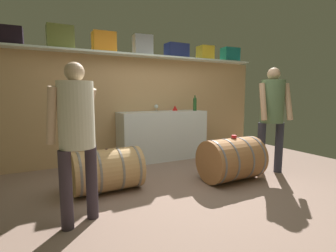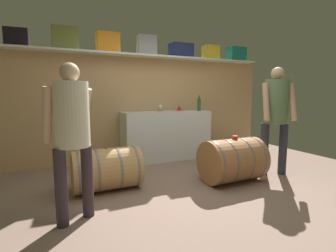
# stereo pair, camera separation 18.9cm
# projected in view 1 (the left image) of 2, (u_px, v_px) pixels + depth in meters

# --- Properties ---
(ground_plane) EXTENTS (6.55, 7.35, 0.02)m
(ground_plane) POSITION_uv_depth(u_px,v_px,m) (181.00, 181.00, 3.76)
(ground_plane) COLOR #8C6F61
(back_wall_panel) EXTENTS (5.35, 0.10, 1.94)m
(back_wall_panel) POSITION_uv_depth(u_px,v_px,m) (141.00, 109.00, 5.01)
(back_wall_panel) COLOR tan
(back_wall_panel) RESTS_ON ground
(high_shelf_board) EXTENTS (4.92, 0.40, 0.03)m
(high_shelf_board) POSITION_uv_depth(u_px,v_px,m) (143.00, 56.00, 4.75)
(high_shelf_board) COLOR silver
(high_shelf_board) RESTS_ON back_wall_panel
(toolcase_black) EXTENTS (0.34, 0.25, 0.27)m
(toolcase_black) POSITION_uv_depth(u_px,v_px,m) (10.00, 36.00, 3.77)
(toolcase_black) COLOR black
(toolcase_black) RESTS_ON high_shelf_board
(toolcase_olive) EXTENTS (0.40, 0.30, 0.36)m
(toolcase_olive) POSITION_uv_depth(u_px,v_px,m) (60.00, 38.00, 4.08)
(toolcase_olive) COLOR olive
(toolcase_olive) RESTS_ON high_shelf_board
(toolcase_orange) EXTENTS (0.39, 0.29, 0.34)m
(toolcase_orange) POSITION_uv_depth(u_px,v_px,m) (104.00, 42.00, 4.40)
(toolcase_orange) COLOR orange
(toolcase_orange) RESTS_ON high_shelf_board
(toolcase_grey) EXTENTS (0.36, 0.26, 0.36)m
(toolcase_grey) POSITION_uv_depth(u_px,v_px,m) (143.00, 45.00, 4.73)
(toolcase_grey) COLOR gray
(toolcase_grey) RESTS_ON high_shelf_board
(toolcase_navy) EXTENTS (0.44, 0.29, 0.27)m
(toolcase_navy) POSITION_uv_depth(u_px,v_px,m) (177.00, 51.00, 5.07)
(toolcase_navy) COLOR navy
(toolcase_navy) RESTS_ON high_shelf_board
(toolcase_yellow) EXTENTS (0.31, 0.29, 0.28)m
(toolcase_yellow) POSITION_uv_depth(u_px,v_px,m) (205.00, 53.00, 5.38)
(toolcase_yellow) COLOR yellow
(toolcase_yellow) RESTS_ON high_shelf_board
(toolcase_teal) EXTENTS (0.40, 0.26, 0.30)m
(toolcase_teal) POSITION_uv_depth(u_px,v_px,m) (230.00, 55.00, 5.69)
(toolcase_teal) COLOR #1A7A7B
(toolcase_teal) RESTS_ON high_shelf_board
(work_cabinet) EXTENTS (1.70, 0.52, 0.93)m
(work_cabinet) POSITION_uv_depth(u_px,v_px,m) (163.00, 135.00, 4.94)
(work_cabinet) COLOR white
(work_cabinet) RESTS_ON ground
(wine_bottle_green) EXTENTS (0.07, 0.07, 0.30)m
(wine_bottle_green) POSITION_uv_depth(u_px,v_px,m) (195.00, 104.00, 5.07)
(wine_bottle_green) COLOR #2A5B2B
(wine_bottle_green) RESTS_ON work_cabinet
(wine_glass) EXTENTS (0.08, 0.08, 0.13)m
(wine_glass) POSITION_uv_depth(u_px,v_px,m) (156.00, 107.00, 5.01)
(wine_glass) COLOR white
(wine_glass) RESTS_ON work_cabinet
(red_funnel) EXTENTS (0.11, 0.11, 0.10)m
(red_funnel) POSITION_uv_depth(u_px,v_px,m) (175.00, 108.00, 5.14)
(red_funnel) COLOR red
(red_funnel) RESTS_ON work_cabinet
(wine_barrel_near) EXTENTS (0.86, 0.64, 0.63)m
(wine_barrel_near) POSITION_uv_depth(u_px,v_px,m) (231.00, 159.00, 3.73)
(wine_barrel_near) COLOR #A66D40
(wine_barrel_near) RESTS_ON ground
(wine_barrel_far) EXTENTS (0.87, 0.57, 0.56)m
(wine_barrel_far) POSITION_uv_depth(u_px,v_px,m) (107.00, 170.00, 3.32)
(wine_barrel_far) COLOR tan
(wine_barrel_far) RESTS_ON ground
(tasting_cup) EXTENTS (0.08, 0.08, 0.04)m
(tasting_cup) POSITION_uv_depth(u_px,v_px,m) (234.00, 137.00, 3.70)
(tasting_cup) COLOR red
(tasting_cup) RESTS_ON wine_barrel_near
(winemaker_pouring) EXTENTS (0.54, 0.47, 1.66)m
(winemaker_pouring) POSITION_uv_depth(u_px,v_px,m) (272.00, 109.00, 4.00)
(winemaker_pouring) COLOR #2B2C39
(winemaker_pouring) RESTS_ON ground
(visitor_tasting) EXTENTS (0.50, 0.46, 1.55)m
(visitor_tasting) POSITION_uv_depth(u_px,v_px,m) (76.00, 127.00, 2.40)
(visitor_tasting) COLOR #342B34
(visitor_tasting) RESTS_ON ground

